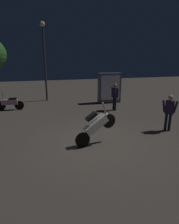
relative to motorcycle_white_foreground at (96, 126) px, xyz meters
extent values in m
plane|color=#4C443D|center=(0.03, 0.15, -0.74)|extent=(40.00, 40.00, 0.00)
cylinder|color=black|center=(-0.53, -0.11, -0.46)|extent=(0.57, 0.21, 0.56)
cylinder|color=black|center=(0.54, 0.11, 0.12)|extent=(0.57, 0.21, 0.56)
cube|color=beige|center=(0.00, 0.00, 0.06)|extent=(1.01, 0.49, 0.76)
cube|color=black|center=(-0.19, -0.04, 0.40)|extent=(0.47, 0.32, 0.32)
cylinder|color=gray|center=(0.35, 0.07, 0.66)|extent=(0.21, 0.10, 0.44)
sphere|color=#F2EABF|center=(0.44, 0.09, 0.40)|extent=(0.12, 0.12, 0.12)
cylinder|color=black|center=(-3.34, 5.84, -0.46)|extent=(0.57, 0.14, 0.56)
cylinder|color=black|center=(-4.44, 5.92, -0.46)|extent=(0.57, 0.14, 0.56)
cube|color=#C68CB7|center=(-3.89, 5.88, -0.23)|extent=(0.97, 0.37, 0.30)
cube|color=black|center=(-3.69, 5.87, -0.03)|extent=(0.46, 0.27, 0.10)
cylinder|color=gray|center=(-4.24, 5.91, 0.14)|extent=(0.06, 0.06, 0.45)
sphere|color=#F2EABF|center=(-4.34, 5.91, -0.18)|extent=(0.12, 0.12, 0.12)
cylinder|color=black|center=(3.46, 0.60, -0.34)|extent=(0.12, 0.12, 0.80)
cylinder|color=black|center=(3.59, 0.51, -0.34)|extent=(0.12, 0.12, 0.80)
cube|color=#261E38|center=(3.53, 0.56, 0.35)|extent=(0.43, 0.40, 0.60)
sphere|color=tan|center=(3.53, 0.56, 0.79)|extent=(0.22, 0.22, 0.22)
cylinder|color=#261E38|center=(3.33, 0.69, 0.38)|extent=(0.20, 0.18, 0.54)
cylinder|color=#261E38|center=(3.73, 0.43, 0.38)|extent=(0.20, 0.18, 0.54)
cylinder|color=black|center=(2.38, 4.36, -0.34)|extent=(0.12, 0.12, 0.81)
cylinder|color=black|center=(2.43, 4.21, -0.34)|extent=(0.12, 0.12, 0.81)
cube|color=#261E38|center=(2.40, 4.29, 0.36)|extent=(0.35, 0.42, 0.60)
sphere|color=#9E7251|center=(2.40, 4.29, 0.80)|extent=(0.22, 0.22, 0.22)
cylinder|color=#261E38|center=(2.32, 4.51, 0.39)|extent=(0.15, 0.20, 0.55)
cylinder|color=#261E38|center=(2.49, 4.06, 0.39)|extent=(0.15, 0.20, 0.55)
cylinder|color=#38383D|center=(-1.58, 8.02, 1.85)|extent=(0.14, 0.14, 5.18)
sphere|color=#F9E59E|center=(-1.58, 8.02, 4.58)|extent=(0.36, 0.36, 0.36)
cube|color=#595960|center=(2.77, 6.35, 0.31)|extent=(1.63, 0.59, 2.10)
cube|color=white|center=(2.76, 6.08, 0.36)|extent=(1.34, 0.11, 1.68)
camera|label=1|loc=(-1.83, -6.47, 2.55)|focal=30.64mm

